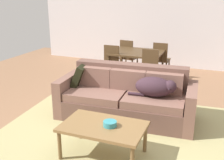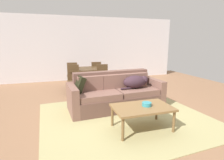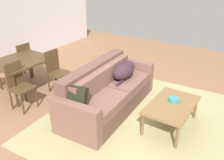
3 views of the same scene
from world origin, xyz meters
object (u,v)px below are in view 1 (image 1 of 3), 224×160
at_px(throw_pillow_by_left_arm, 79,76).
at_px(dining_chair_far_right, 161,58).
at_px(dining_chair_near_left, 110,65).
at_px(coffee_table, 103,128).
at_px(bowl_on_coffee_table, 110,124).
at_px(dining_chair_near_right, 148,70).
at_px(dining_table, 137,55).
at_px(dining_chair_far_left, 128,55).
at_px(couch, 126,98).
at_px(dog_on_left_cushion, 156,87).

height_order(throw_pillow_by_left_arm, dining_chair_far_right, dining_chair_far_right).
bearing_deg(dining_chair_near_left, coffee_table, -70.24).
bearing_deg(bowl_on_coffee_table, dining_chair_near_right, 93.52).
bearing_deg(dining_chair_near_left, dining_chair_near_right, -4.44).
bearing_deg(dining_chair_near_right, dining_chair_far_right, 90.52).
bearing_deg(dining_table, dining_chair_far_left, 124.79).
bearing_deg(coffee_table, dining_chair_near_left, 110.12).
bearing_deg(dining_chair_near_right, couch, -89.95).
height_order(throw_pillow_by_left_arm, dining_chair_near_right, dining_chair_near_right).
distance_m(dining_table, dining_chair_far_left, 0.76).
bearing_deg(dining_chair_near_right, coffee_table, -87.05).
xyz_separation_m(bowl_on_coffee_table, dining_table, (-0.60, 3.23, 0.19)).
relative_size(throw_pillow_by_left_arm, dining_chair_far_left, 0.43).
height_order(dining_chair_near_right, dining_chair_far_right, dining_chair_near_right).
relative_size(dining_chair_near_left, dining_chair_far_left, 1.04).
relative_size(dining_chair_near_left, dining_chair_near_right, 1.01).
relative_size(couch, bowl_on_coffee_table, 13.44).
xyz_separation_m(couch, dining_chair_near_right, (0.03, 1.38, 0.16)).
distance_m(dining_table, dining_chair_far_right, 0.76).
bearing_deg(dining_chair_far_left, dining_chair_near_left, 93.36).
bearing_deg(couch, dining_chair_near_left, 117.82).
height_order(dog_on_left_cushion, coffee_table, dog_on_left_cushion).
distance_m(bowl_on_coffee_table, dining_table, 3.29).
relative_size(throw_pillow_by_left_arm, dining_chair_near_right, 0.42).
bearing_deg(dining_chair_near_right, bowl_on_coffee_table, -85.04).
distance_m(coffee_table, dining_table, 3.29).
bearing_deg(bowl_on_coffee_table, dining_chair_near_left, 111.85).
relative_size(throw_pillow_by_left_arm, dining_chair_far_right, 0.43).
xyz_separation_m(throw_pillow_by_left_arm, dining_table, (0.50, 1.97, 0.02)).
bearing_deg(dog_on_left_cushion, dining_chair_far_right, 96.15).
bearing_deg(dog_on_left_cushion, dining_chair_far_left, 113.05).
height_order(couch, coffee_table, couch).
bearing_deg(bowl_on_coffee_table, couch, 98.83).
bearing_deg(throw_pillow_by_left_arm, bowl_on_coffee_table, -48.88).
relative_size(throw_pillow_by_left_arm, dining_chair_near_left, 0.41).
xyz_separation_m(dog_on_left_cushion, dining_chair_far_right, (-0.46, 2.63, -0.15)).
bearing_deg(dog_on_left_cushion, dining_chair_near_right, 104.51).
height_order(couch, dining_chair_far_left, dining_chair_far_left).
height_order(couch, dog_on_left_cushion, couch).
bearing_deg(coffee_table, dining_table, 98.93).
xyz_separation_m(dining_table, dining_chair_far_left, (-0.42, 0.61, -0.18)).
bearing_deg(dog_on_left_cushion, dining_table, 110.43).
bearing_deg(dining_chair_far_left, coffee_table, 110.07).
xyz_separation_m(couch, dining_chair_far_right, (0.05, 2.55, 0.15)).
xyz_separation_m(couch, dining_chair_near_left, (-0.89, 1.44, 0.16)).
bearing_deg(dining_chair_near_right, dining_chair_near_left, 177.35).
xyz_separation_m(bowl_on_coffee_table, dining_chair_near_right, (-0.16, 2.64, 0.01)).
distance_m(dining_chair_far_left, dining_chair_far_right, 0.88).
height_order(dining_chair_near_left, dining_chair_far_left, dining_chair_near_left).
bearing_deg(dining_chair_far_left, bowl_on_coffee_table, 111.38).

